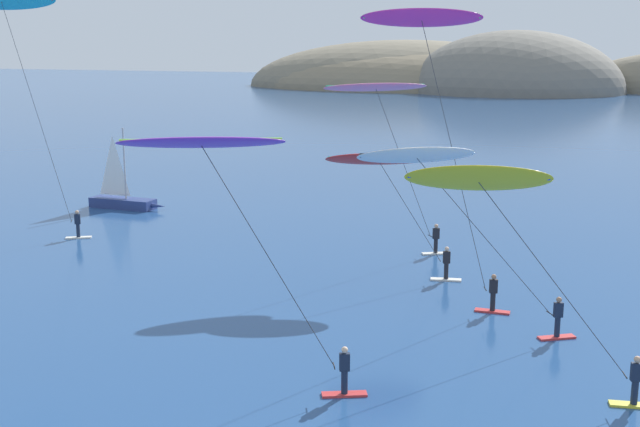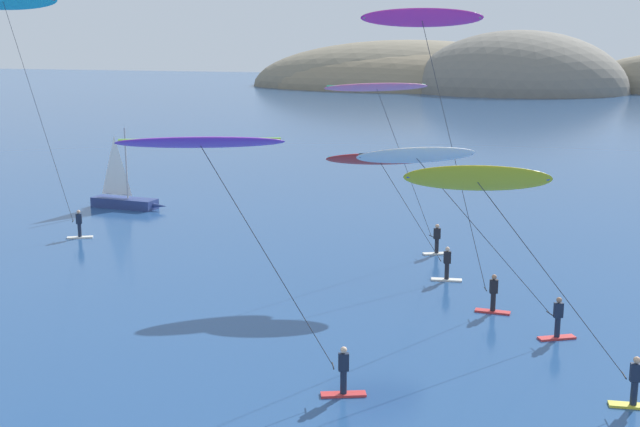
{
  "view_description": "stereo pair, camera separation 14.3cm",
  "coord_description": "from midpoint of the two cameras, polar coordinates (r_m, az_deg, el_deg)",
  "views": [
    {
      "loc": [
        17.66,
        -5.2,
        11.38
      ],
      "look_at": [
        6.0,
        24.3,
        4.67
      ],
      "focal_mm": 45.0,
      "sensor_mm": 36.0,
      "label": 1
    },
    {
      "loc": [
        17.79,
        -5.15,
        11.38
      ],
      "look_at": [
        6.0,
        24.3,
        4.67
      ],
      "focal_mm": 45.0,
      "sensor_mm": 36.0,
      "label": 2
    }
  ],
  "objects": [
    {
      "name": "sailboat_near",
      "position": [
        58.33,
        -13.68,
        0.98
      ],
      "size": [
        5.89,
        1.45,
        5.7
      ],
      "color": "navy",
      "rests_on": "ground"
    },
    {
      "name": "headland_island",
      "position": [
        213.17,
        10.69,
        8.67
      ],
      "size": [
        165.57,
        62.53,
        29.68
      ],
      "color": "#7A705B",
      "rests_on": "ground"
    },
    {
      "name": "kitesurfer_cyan",
      "position": [
        49.47,
        -21.5,
        13.02
      ],
      "size": [
        6.53,
        4.38,
        14.45
      ],
      "color": "silver",
      "rests_on": "ground"
    },
    {
      "name": "kitesurfer_magenta",
      "position": [
        33.47,
        7.63,
        11.72
      ],
      "size": [
        6.46,
        2.77,
        12.87
      ],
      "color": "red",
      "rests_on": "ground"
    },
    {
      "name": "kitesurfer_pink",
      "position": [
        42.06,
        4.25,
        8.08
      ],
      "size": [
        6.23,
        5.3,
        9.54
      ],
      "color": "silver",
      "rests_on": "ground"
    },
    {
      "name": "kitesurfer_purple",
      "position": [
        24.82,
        -7.73,
        3.6
      ],
      "size": [
        7.37,
        4.28,
        8.77
      ],
      "color": "red",
      "rests_on": "ground"
    },
    {
      "name": "kitesurfer_white",
      "position": [
        29.44,
        7.65,
        3.06
      ],
      "size": [
        8.03,
        5.74,
        7.92
      ],
      "color": "red",
      "rests_on": "ground"
    },
    {
      "name": "kitesurfer_yellow",
      "position": [
        25.38,
        11.99,
        1.17
      ],
      "size": [
        8.17,
        2.94,
        7.89
      ],
      "color": "yellow",
      "rests_on": "ground"
    },
    {
      "name": "kitesurfer_red",
      "position": [
        38.4,
        4.47,
        3.28
      ],
      "size": [
        6.56,
        3.32,
        6.49
      ],
      "color": "silver",
      "rests_on": "ground"
    }
  ]
}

